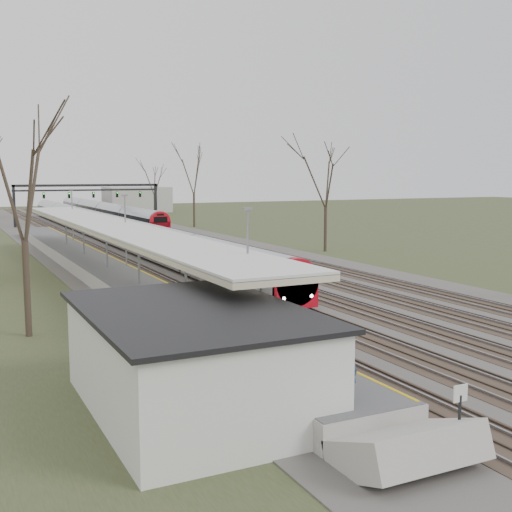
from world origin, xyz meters
The scene contains 10 objects.
track_bed centered at (0.26, 55.00, 0.06)m, with size 24.00×160.00×0.22m.
platform centered at (-9.05, 37.50, 0.50)m, with size 3.50×69.00×1.00m, color #9E9B93.
canopy centered at (-9.05, 32.99, 3.93)m, with size 4.10×50.00×3.11m.
station_building centered at (-12.50, 8.00, 1.60)m, with size 6.00×9.00×3.20m, color silver.
signal_gantry centered at (0.29, 84.99, 4.91)m, with size 21.00×0.59×6.08m.
tree_west_near centered at (-16.00, 20.00, 7.29)m, with size 5.00×5.00×10.30m.
tree_east_far centered at (14.00, 42.00, 7.29)m, with size 5.00×5.00×10.30m.
train_near centered at (-2.50, 63.60, 1.48)m, with size 2.62×90.21×3.05m.
train_far centered at (4.50, 93.91, 1.48)m, with size 2.62×60.21×3.05m.
passenger centered at (-9.21, 4.30, 1.93)m, with size 0.68×0.44×1.86m, color #30435E.
Camera 1 is at (-19.36, -10.44, 7.44)m, focal length 45.00 mm.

